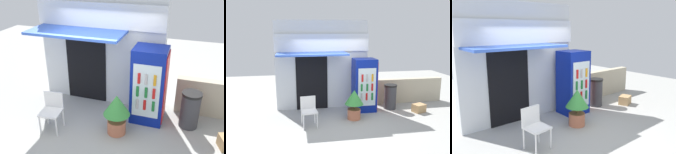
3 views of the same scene
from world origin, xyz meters
TOP-DOWN VIEW (x-y plane):
  - ground at (0.00, 0.00)m, footprint 16.00×16.00m
  - storefront_building at (-0.29, 1.53)m, footprint 3.25×1.30m
  - drink_cooler at (1.12, 0.93)m, footprint 0.77×0.73m
  - plastic_chair at (-0.86, -0.10)m, footprint 0.49×0.50m
  - potted_plant_near_shop at (0.57, 0.18)m, footprint 0.59×0.59m
  - trash_bin at (2.09, 0.94)m, footprint 0.45×0.45m
  - stone_boundary_wall at (3.06, 1.58)m, footprint 2.70×0.24m
  - cardboard_box at (2.94, 0.41)m, footprint 0.48×0.42m

SIDE VIEW (x-z plane):
  - ground at x=0.00m, z-range 0.00..0.00m
  - cardboard_box at x=2.94m, z-range 0.00..0.28m
  - trash_bin at x=2.09m, z-range 0.00..0.88m
  - stone_boundary_wall at x=3.06m, z-range 0.00..0.93m
  - plastic_chair at x=-0.86m, z-range 0.08..0.95m
  - potted_plant_near_shop at x=0.57m, z-range 0.10..1.05m
  - drink_cooler at x=1.12m, z-range 0.00..1.82m
  - storefront_building at x=-0.29m, z-range 0.04..3.16m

